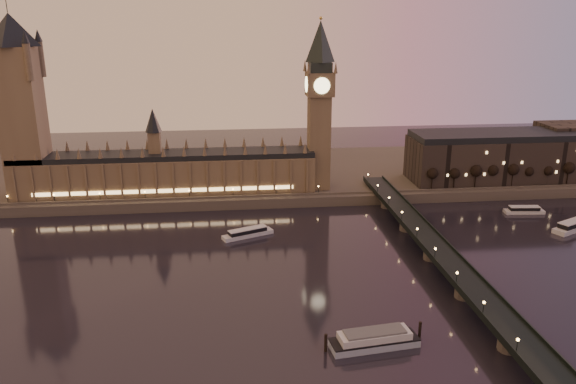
% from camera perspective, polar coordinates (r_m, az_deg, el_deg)
% --- Properties ---
extents(ground, '(700.00, 700.00, 0.00)m').
position_cam_1_polar(ground, '(242.67, -5.16, -9.62)').
color(ground, black).
rests_on(ground, ground).
extents(far_embankment, '(560.00, 130.00, 6.00)m').
position_cam_1_polar(far_embankment, '(397.27, -1.37, 1.79)').
color(far_embankment, '#423D35').
rests_on(far_embankment, ground).
extents(palace_of_westminster, '(180.00, 26.62, 52.00)m').
position_cam_1_polar(palace_of_westminster, '(350.73, -12.27, 2.43)').
color(palace_of_westminster, brown).
rests_on(palace_of_westminster, ground).
extents(victoria_tower, '(31.68, 31.68, 118.00)m').
position_cam_1_polar(victoria_tower, '(360.11, -25.61, 8.69)').
color(victoria_tower, brown).
rests_on(victoria_tower, ground).
extents(big_ben, '(17.68, 17.68, 104.00)m').
position_cam_1_polar(big_ben, '(344.91, 3.22, 9.72)').
color(big_ben, brown).
rests_on(big_ben, ground).
extents(westminster_bridge, '(13.20, 260.00, 15.30)m').
position_cam_1_polar(westminster_bridge, '(257.72, 15.78, -7.21)').
color(westminster_bridge, black).
rests_on(westminster_bridge, ground).
extents(city_block, '(155.00, 45.00, 34.00)m').
position_cam_1_polar(city_block, '(408.58, 22.82, 3.64)').
color(city_block, black).
rests_on(city_block, ground).
extents(bare_tree_0, '(6.68, 6.68, 13.58)m').
position_cam_1_polar(bare_tree_0, '(361.76, 14.70, 1.80)').
color(bare_tree_0, black).
rests_on(bare_tree_0, ground).
extents(bare_tree_1, '(6.68, 6.68, 13.58)m').
position_cam_1_polar(bare_tree_1, '(366.48, 16.58, 1.84)').
color(bare_tree_1, black).
rests_on(bare_tree_1, ground).
extents(bare_tree_2, '(6.68, 6.68, 13.58)m').
position_cam_1_polar(bare_tree_2, '(371.58, 18.40, 1.88)').
color(bare_tree_2, black).
rests_on(bare_tree_2, ground).
extents(bare_tree_3, '(6.68, 6.68, 13.58)m').
position_cam_1_polar(bare_tree_3, '(377.04, 20.18, 1.92)').
color(bare_tree_3, black).
rests_on(bare_tree_3, ground).
extents(bare_tree_4, '(6.68, 6.68, 13.58)m').
position_cam_1_polar(bare_tree_4, '(382.86, 21.90, 1.95)').
color(bare_tree_4, black).
rests_on(bare_tree_4, ground).
extents(bare_tree_5, '(6.68, 6.68, 13.58)m').
position_cam_1_polar(bare_tree_5, '(389.01, 23.57, 1.98)').
color(bare_tree_5, black).
rests_on(bare_tree_5, ground).
extents(bare_tree_6, '(6.68, 6.68, 13.58)m').
position_cam_1_polar(bare_tree_6, '(395.48, 25.19, 2.01)').
color(bare_tree_6, black).
rests_on(bare_tree_6, ground).
extents(bare_tree_7, '(6.68, 6.68, 13.58)m').
position_cam_1_polar(bare_tree_7, '(402.26, 26.75, 2.03)').
color(bare_tree_7, black).
rests_on(bare_tree_7, ground).
extents(cruise_boat_a, '(27.54, 16.17, 4.38)m').
position_cam_1_polar(cruise_boat_a, '(294.52, -4.11, -4.16)').
color(cruise_boat_a, silver).
rests_on(cruise_boat_a, ground).
extents(cruise_boat_b, '(23.28, 7.78, 4.22)m').
position_cam_1_polar(cruise_boat_b, '(355.63, 22.87, -1.70)').
color(cruise_boat_b, silver).
rests_on(cruise_boat_b, ground).
extents(cruise_boat_c, '(27.67, 18.59, 5.44)m').
position_cam_1_polar(cruise_boat_c, '(338.75, 27.00, -3.08)').
color(cruise_boat_c, silver).
rests_on(cruise_boat_c, ground).
extents(moored_barge, '(35.77, 12.53, 6.61)m').
position_cam_1_polar(moored_barge, '(203.77, 8.76, -14.57)').
color(moored_barge, '#99AAC3').
rests_on(moored_barge, ground).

